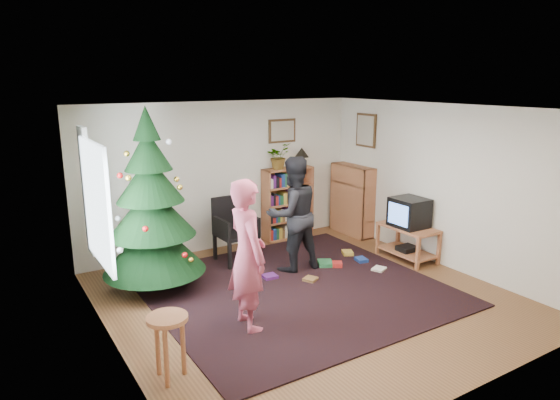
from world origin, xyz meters
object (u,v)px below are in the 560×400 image
picture_back (282,131)px  bookshelf_right (352,199)px  tv_stand (408,239)px  armchair (233,227)px  picture_right (366,130)px  person_by_chair (293,214)px  christmas_tree (152,216)px  table_lamp (302,154)px  person_standing (247,255)px  bookshelf_back (288,202)px  crt_tv (409,212)px  potted_plant (278,156)px  stool (168,330)px

picture_back → bookshelf_right: size_ratio=0.42×
tv_stand → armchair: armchair is taller
picture_right → armchair: bearing=178.9°
picture_back → person_by_chair: size_ratio=0.31×
picture_right → christmas_tree: 4.22m
christmas_tree → table_lamp: (3.11, 0.98, 0.48)m
person_standing → bookshelf_right: bearing=-53.6°
picture_back → tv_stand: picture_back is taller
christmas_tree → bookshelf_back: 3.01m
crt_tv → potted_plant: (-1.23, 1.98, 0.75)m
bookshelf_back → tv_stand: 2.26m
person_standing → christmas_tree: bearing=22.9°
bookshelf_right → person_by_chair: bearing=115.9°
christmas_tree → armchair: christmas_tree is taller
picture_back → table_lamp: (0.34, -0.14, -0.42)m
christmas_tree → table_lamp: bearing=17.5°
picture_right → table_lamp: (-0.99, 0.59, -0.42)m
armchair → table_lamp: 2.02m
christmas_tree → bookshelf_right: 4.02m
bookshelf_back → potted_plant: size_ratio=2.85×
crt_tv → picture_back: bearing=116.8°
crt_tv → potted_plant: potted_plant is taller
bookshelf_right → table_lamp: size_ratio=3.78×
picture_back → table_lamp: picture_back is taller
picture_right → armchair: 3.01m
picture_right → person_standing: bearing=-150.0°
christmas_tree → bookshelf_right: bearing=7.9°
picture_right → christmas_tree: (-4.10, -0.39, -0.90)m
potted_plant → bookshelf_back: bearing=0.0°
bookshelf_right → armchair: 2.54m
picture_back → christmas_tree: (-2.78, -1.12, -0.90)m
crt_tv → person_by_chair: (-1.83, 0.60, 0.10)m
tv_stand → person_by_chair: bearing=161.9°
armchair → stool: armchair is taller
bookshelf_right → stool: bookshelf_right is taller
crt_tv → potted_plant: 2.45m
picture_back → tv_stand: size_ratio=0.58×
bookshelf_back → table_lamp: size_ratio=3.78×
crt_tv → person_standing: person_standing is taller
christmas_tree → person_by_chair: christmas_tree is taller
picture_back → stool: size_ratio=0.83×
bookshelf_back → armchair: (-1.39, -0.54, -0.10)m
crt_tv → stool: 4.58m
christmas_tree → person_standing: size_ratio=1.41×
potted_plant → crt_tv: bearing=-58.1°
bookshelf_right → table_lamp: bearing=63.2°
crt_tv → table_lamp: bearing=110.3°
stool → person_by_chair: person_by_chair is taller
tv_stand → bookshelf_back: bearing=117.6°
picture_right → person_by_chair: 2.48m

